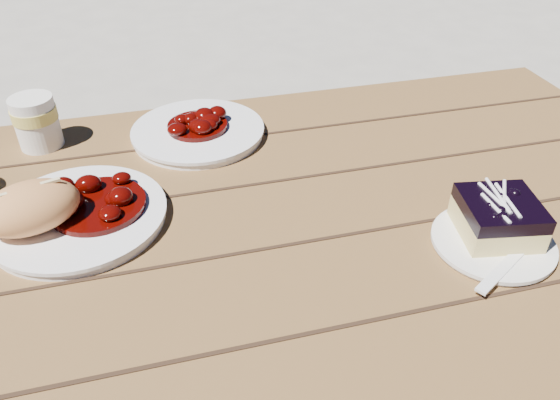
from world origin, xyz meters
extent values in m
cube|color=brown|center=(0.00, 0.00, 0.72)|extent=(2.00, 0.80, 0.05)
cube|color=brown|center=(0.88, 0.32, 0.35)|extent=(0.07, 0.07, 0.70)
cube|color=brown|center=(0.00, 0.65, 0.44)|extent=(1.80, 0.25, 0.04)
cube|color=brown|center=(0.80, 0.65, 0.21)|extent=(0.06, 0.06, 0.42)
cylinder|color=white|center=(0.00, 0.05, 0.76)|extent=(0.25, 0.25, 0.02)
ellipsoid|color=#DF9656|center=(-0.06, 0.03, 0.80)|extent=(0.16, 0.13, 0.07)
cylinder|color=white|center=(0.56, -0.15, 0.76)|extent=(0.16, 0.16, 0.01)
cube|color=#EAD57F|center=(0.57, -0.14, 0.78)|extent=(0.12, 0.12, 0.03)
cube|color=black|center=(0.57, -0.14, 0.80)|extent=(0.12, 0.12, 0.02)
cylinder|color=white|center=(0.21, 0.27, 0.76)|extent=(0.24, 0.24, 0.02)
cylinder|color=white|center=(-0.07, 0.30, 0.80)|extent=(0.08, 0.08, 0.09)
camera|label=1|loc=(0.13, -0.64, 1.26)|focal=35.00mm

